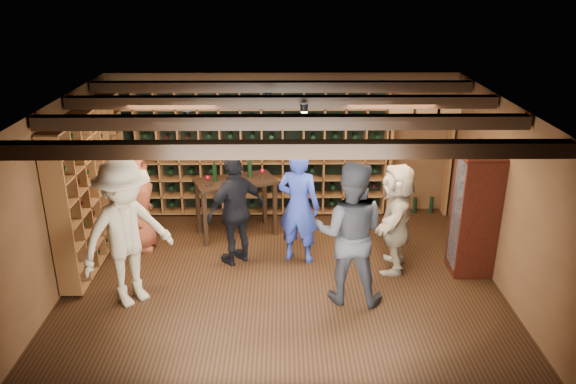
{
  "coord_description": "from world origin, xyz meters",
  "views": [
    {
      "loc": [
        0.01,
        -7.01,
        4.09
      ],
      "look_at": [
        0.08,
        0.2,
        1.25
      ],
      "focal_mm": 35.0,
      "sensor_mm": 36.0,
      "label": 1
    }
  ],
  "objects_px": {
    "guest_red_floral": "(137,201)",
    "tasting_table": "(235,187)",
    "guest_beige": "(396,217)",
    "man_blue_shirt": "(299,206)",
    "guest_woman_black": "(236,211)",
    "display_cabinet": "(474,217)",
    "man_grey_suit": "(350,233)",
    "guest_khaki": "(126,234)"
  },
  "relations": [
    {
      "from": "guest_red_floral",
      "to": "guest_beige",
      "type": "bearing_deg",
      "value": -100.94
    },
    {
      "from": "man_grey_suit",
      "to": "guest_khaki",
      "type": "distance_m",
      "value": 2.85
    },
    {
      "from": "guest_woman_black",
      "to": "guest_beige",
      "type": "height_order",
      "value": "guest_woman_black"
    },
    {
      "from": "man_blue_shirt",
      "to": "tasting_table",
      "type": "relative_size",
      "value": 1.24
    },
    {
      "from": "man_blue_shirt",
      "to": "guest_red_floral",
      "type": "height_order",
      "value": "man_blue_shirt"
    },
    {
      "from": "man_blue_shirt",
      "to": "guest_woman_black",
      "type": "relative_size",
      "value": 1.05
    },
    {
      "from": "guest_red_floral",
      "to": "guest_beige",
      "type": "height_order",
      "value": "guest_beige"
    },
    {
      "from": "man_blue_shirt",
      "to": "man_grey_suit",
      "type": "relative_size",
      "value": 0.91
    },
    {
      "from": "guest_woman_black",
      "to": "tasting_table",
      "type": "xyz_separation_m",
      "value": [
        -0.08,
        0.96,
        0.0
      ]
    },
    {
      "from": "display_cabinet",
      "to": "man_grey_suit",
      "type": "height_order",
      "value": "man_grey_suit"
    },
    {
      "from": "guest_woman_black",
      "to": "guest_beige",
      "type": "xyz_separation_m",
      "value": [
        2.31,
        -0.22,
        -0.02
      ]
    },
    {
      "from": "man_blue_shirt",
      "to": "guest_woman_black",
      "type": "bearing_deg",
      "value": 23.58
    },
    {
      "from": "guest_beige",
      "to": "guest_khaki",
      "type": "bearing_deg",
      "value": -61.01
    },
    {
      "from": "guest_khaki",
      "to": "display_cabinet",
      "type": "bearing_deg",
      "value": -35.43
    },
    {
      "from": "guest_red_floral",
      "to": "tasting_table",
      "type": "distance_m",
      "value": 1.55
    },
    {
      "from": "guest_khaki",
      "to": "guest_beige",
      "type": "relative_size",
      "value": 1.22
    },
    {
      "from": "man_blue_shirt",
      "to": "tasting_table",
      "type": "bearing_deg",
      "value": -21.81
    },
    {
      "from": "display_cabinet",
      "to": "man_blue_shirt",
      "type": "bearing_deg",
      "value": 171.3
    },
    {
      "from": "display_cabinet",
      "to": "man_blue_shirt",
      "type": "height_order",
      "value": "display_cabinet"
    },
    {
      "from": "man_blue_shirt",
      "to": "guest_beige",
      "type": "bearing_deg",
      "value": -170.78
    },
    {
      "from": "man_blue_shirt",
      "to": "guest_red_floral",
      "type": "xyz_separation_m",
      "value": [
        -2.48,
        0.42,
        -0.08
      ]
    },
    {
      "from": "display_cabinet",
      "to": "tasting_table",
      "type": "distance_m",
      "value": 3.7
    },
    {
      "from": "display_cabinet",
      "to": "guest_khaki",
      "type": "relative_size",
      "value": 0.89
    },
    {
      "from": "guest_woman_black",
      "to": "man_blue_shirt",
      "type": "bearing_deg",
      "value": 144.69
    },
    {
      "from": "man_blue_shirt",
      "to": "guest_woman_black",
      "type": "distance_m",
      "value": 0.92
    },
    {
      "from": "display_cabinet",
      "to": "guest_woman_black",
      "type": "xyz_separation_m",
      "value": [
        -3.39,
        0.32,
        -0.02
      ]
    },
    {
      "from": "man_blue_shirt",
      "to": "guest_red_floral",
      "type": "relative_size",
      "value": 1.1
    },
    {
      "from": "man_grey_suit",
      "to": "tasting_table",
      "type": "height_order",
      "value": "man_grey_suit"
    },
    {
      "from": "guest_beige",
      "to": "tasting_table",
      "type": "distance_m",
      "value": 2.67
    },
    {
      "from": "man_blue_shirt",
      "to": "guest_beige",
      "type": "relative_size",
      "value": 1.08
    },
    {
      "from": "man_grey_suit",
      "to": "guest_beige",
      "type": "relative_size",
      "value": 1.19
    },
    {
      "from": "display_cabinet",
      "to": "guest_beige",
      "type": "bearing_deg",
      "value": 174.32
    },
    {
      "from": "man_blue_shirt",
      "to": "guest_khaki",
      "type": "bearing_deg",
      "value": 47.1
    },
    {
      "from": "man_blue_shirt",
      "to": "guest_khaki",
      "type": "xyz_separation_m",
      "value": [
        -2.23,
        -1.13,
        0.11
      ]
    },
    {
      "from": "man_blue_shirt",
      "to": "guest_red_floral",
      "type": "distance_m",
      "value": 2.51
    },
    {
      "from": "man_blue_shirt",
      "to": "tasting_table",
      "type": "distance_m",
      "value": 1.35
    },
    {
      "from": "tasting_table",
      "to": "guest_red_floral",
      "type": "bearing_deg",
      "value": 178.14
    },
    {
      "from": "guest_beige",
      "to": "tasting_table",
      "type": "relative_size",
      "value": 1.15
    },
    {
      "from": "display_cabinet",
      "to": "man_blue_shirt",
      "type": "distance_m",
      "value": 2.5
    },
    {
      "from": "man_grey_suit",
      "to": "tasting_table",
      "type": "distance_m",
      "value": 2.58
    },
    {
      "from": "guest_woman_black",
      "to": "guest_red_floral",
      "type": "bearing_deg",
      "value": -55.47
    },
    {
      "from": "guest_red_floral",
      "to": "guest_woman_black",
      "type": "bearing_deg",
      "value": -107.68
    }
  ]
}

